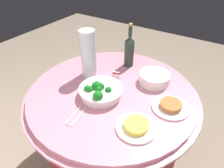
# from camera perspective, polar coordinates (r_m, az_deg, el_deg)

# --- Properties ---
(ground_plane) EXTENTS (6.00, 6.00, 0.00)m
(ground_plane) POSITION_cam_1_polar(r_m,az_deg,el_deg) (1.87, -0.00, -19.87)
(ground_plane) COLOR gray
(buffet_table) EXTENTS (1.16, 1.16, 0.74)m
(buffet_table) POSITION_cam_1_polar(r_m,az_deg,el_deg) (1.57, -0.00, -12.25)
(buffet_table) COLOR maroon
(buffet_table) RESTS_ON ground_plane
(broccoli_bowl) EXTENTS (0.28, 0.28, 0.11)m
(broccoli_bowl) POSITION_cam_1_polar(r_m,az_deg,el_deg) (1.25, -3.35, -2.06)
(broccoli_bowl) COLOR white
(broccoli_bowl) RESTS_ON buffet_table
(plate_stack) EXTENTS (0.21, 0.21, 0.07)m
(plate_stack) POSITION_cam_1_polar(r_m,az_deg,el_deg) (1.40, 12.07, 1.63)
(plate_stack) COLOR white
(plate_stack) RESTS_ON buffet_table
(wine_bottle) EXTENTS (0.07, 0.07, 0.34)m
(wine_bottle) POSITION_cam_1_polar(r_m,az_deg,el_deg) (1.53, 4.97, 9.59)
(wine_bottle) COLOR #253328
(wine_bottle) RESTS_ON buffet_table
(decorative_fruit_vase) EXTENTS (0.11, 0.11, 0.34)m
(decorative_fruit_vase) POSITION_cam_1_polar(r_m,az_deg,el_deg) (1.40, -6.78, 8.23)
(decorative_fruit_vase) COLOR silver
(decorative_fruit_vase) RESTS_ON buffet_table
(serving_tongs) EXTENTS (0.07, 0.17, 0.01)m
(serving_tongs) POSITION_cam_1_polar(r_m,az_deg,el_deg) (1.16, -10.32, -9.06)
(serving_tongs) COLOR silver
(serving_tongs) RESTS_ON buffet_table
(food_plate_fried_egg) EXTENTS (0.22, 0.22, 0.04)m
(food_plate_fried_egg) POSITION_cam_1_polar(r_m,az_deg,el_deg) (1.08, 6.95, -11.99)
(food_plate_fried_egg) COLOR white
(food_plate_fried_egg) RESTS_ON buffet_table
(food_plate_peanuts) EXTENTS (0.22, 0.22, 0.04)m
(food_plate_peanuts) POSITION_cam_1_polar(r_m,az_deg,el_deg) (1.23, 16.41, -6.13)
(food_plate_peanuts) COLOR white
(food_plate_peanuts) RESTS_ON buffet_table
(label_placard_front) EXTENTS (0.05, 0.01, 0.05)m
(label_placard_front) POSITION_cam_1_polar(r_m,az_deg,el_deg) (1.59, -5.23, 6.57)
(label_placard_front) COLOR white
(label_placard_front) RESTS_ON buffet_table
(label_placard_mid) EXTENTS (0.05, 0.02, 0.05)m
(label_placard_mid) POSITION_cam_1_polar(r_m,az_deg,el_deg) (1.42, 1.10, 2.67)
(label_placard_mid) COLOR white
(label_placard_mid) RESTS_ON buffet_table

